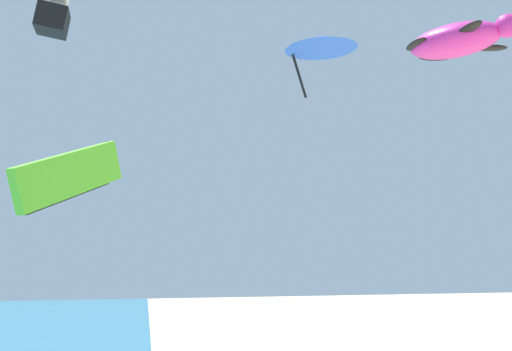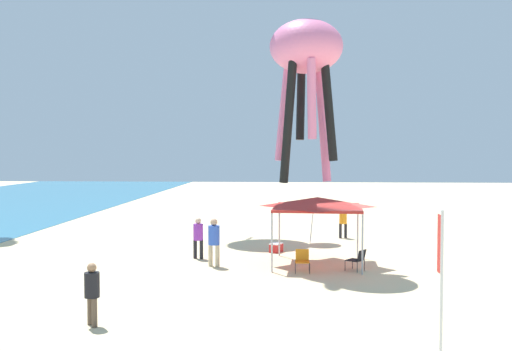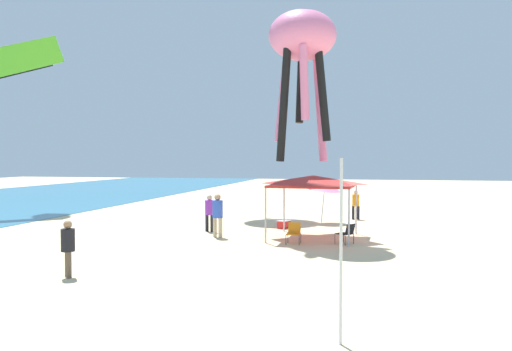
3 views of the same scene
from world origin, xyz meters
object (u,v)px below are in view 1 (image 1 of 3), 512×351
kite_box_white (53,4)px  kite_turtle_magenta (457,40)px  kite_delta_blue (320,43)px  kite_parafoil_lime (71,175)px

kite_box_white → kite_turtle_magenta: size_ratio=0.68×
kite_box_white → kite_turtle_magenta: 19.69m
kite_box_white → kite_delta_blue: size_ratio=0.60×
kite_delta_blue → kite_turtle_magenta: (-7.42, -3.50, -2.47)m
kite_turtle_magenta → kite_parafoil_lime: bearing=-138.4°
kite_box_white → kite_parafoil_lime: kite_box_white is taller
kite_turtle_magenta → kite_parafoil_lime: size_ratio=0.96×
kite_delta_blue → kite_turtle_magenta: 8.56m
kite_delta_blue → kite_turtle_magenta: size_ratio=1.13×
kite_box_white → kite_delta_blue: bearing=-95.5°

